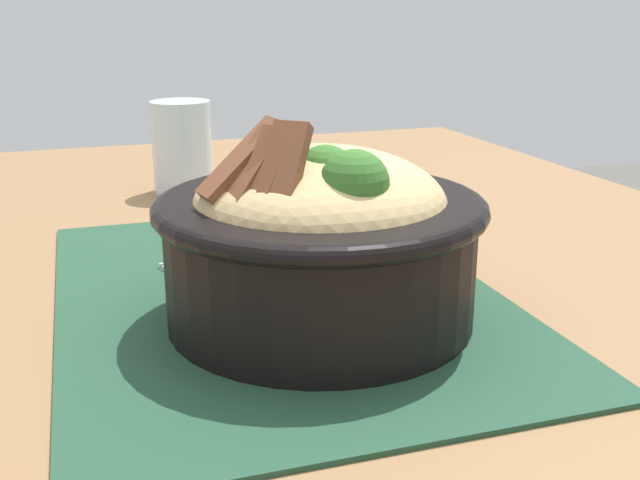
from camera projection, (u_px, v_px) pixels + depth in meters
The scene contains 5 objects.
table at pixel (302, 368), 0.57m from camera, with size 1.13×0.82×0.71m.
placemat at pixel (277, 294), 0.51m from camera, with size 0.39×0.28×0.00m, color #1E422D.
bowl at pixel (320, 234), 0.45m from camera, with size 0.20×0.20×0.13m.
fork at pixel (235, 256), 0.57m from camera, with size 0.04×0.13×0.00m.
drinking_glass at pixel (182, 153), 0.77m from camera, with size 0.06×0.06×0.09m.
Camera 1 is at (-0.49, 0.15, 0.90)m, focal length 42.72 mm.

